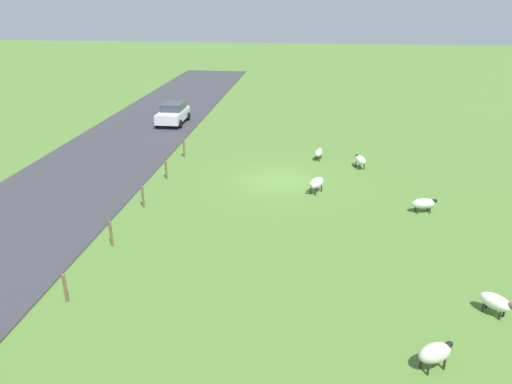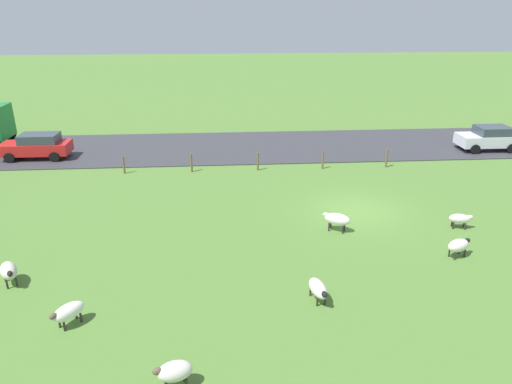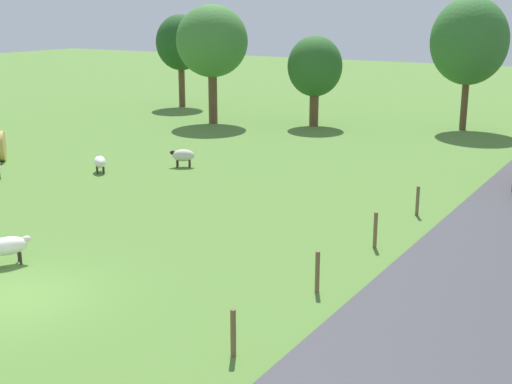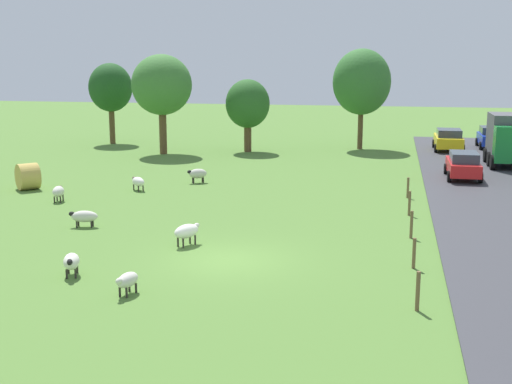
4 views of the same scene
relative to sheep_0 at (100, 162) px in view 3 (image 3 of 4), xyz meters
name	(u,v)px [view 3 (image 3 of 4)]	position (x,y,z in m)	size (l,w,h in m)	color
ground_plane	(15,298)	(7.89, -11.38, -0.49)	(160.00, 160.00, 0.00)	#517A33
sheep_0	(100,162)	(0.00, 0.00, 0.00)	(1.11, 1.07, 0.74)	white
sheep_1	(8,246)	(5.86, -9.86, 0.08)	(1.02, 1.26, 0.84)	white
sheep_5	(183,155)	(2.53, 2.80, 0.05)	(1.17, 0.99, 0.82)	beige
tree_0	(469,41)	(10.91, 19.51, 4.75)	(4.50, 4.50, 7.80)	brown
tree_1	(212,42)	(-3.44, 13.85, 4.61)	(4.47, 4.47, 7.36)	brown
tree_2	(315,67)	(2.54, 16.21, 3.14)	(3.35, 3.35, 5.51)	brown
tree_4	(181,43)	(-9.71, 18.85, 4.15)	(3.59, 3.59, 6.68)	brown
fence_post_1	(233,333)	(14.31, -10.99, 0.05)	(0.12, 0.12, 1.07)	brown
fence_post_2	(317,272)	(14.31, -7.01, 0.07)	(0.12, 0.12, 1.11)	brown
fence_post_3	(375,230)	(14.31, -3.03, 0.08)	(0.12, 0.12, 1.14)	brown
fence_post_4	(418,201)	(14.31, 0.96, 0.05)	(0.12, 0.12, 1.07)	brown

